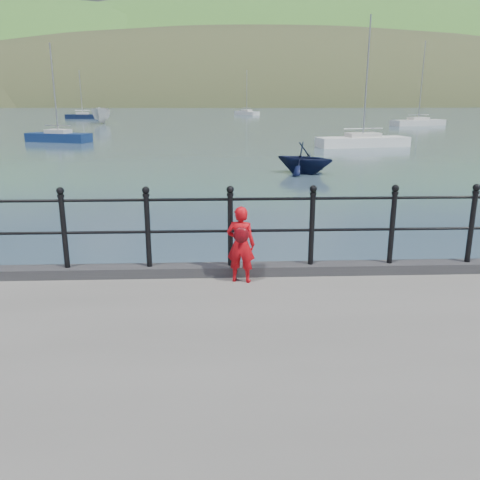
{
  "coord_description": "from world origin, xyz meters",
  "views": [
    {
      "loc": [
        0.43,
        -7.32,
        3.58
      ],
      "look_at": [
        0.74,
        -0.2,
        1.55
      ],
      "focal_mm": 38.0,
      "sensor_mm": 36.0,
      "label": 1
    }
  ],
  "objects_px": {
    "launch_white": "(102,115)",
    "launch_navy": "(305,158)",
    "sailboat_port": "(59,138)",
    "child": "(241,244)",
    "sailboat_deep": "(247,113)",
    "sailboat_far": "(418,123)",
    "railing": "(189,222)",
    "sailboat_left": "(83,117)",
    "sailboat_near": "(363,142)"
  },
  "relations": [
    {
      "from": "launch_navy",
      "to": "sailboat_deep",
      "type": "bearing_deg",
      "value": 34.1
    },
    {
      "from": "launch_white",
      "to": "sailboat_deep",
      "type": "bearing_deg",
      "value": 52.32
    },
    {
      "from": "railing",
      "to": "sailboat_near",
      "type": "distance_m",
      "value": 31.6
    },
    {
      "from": "launch_white",
      "to": "sailboat_port",
      "type": "height_order",
      "value": "sailboat_port"
    },
    {
      "from": "sailboat_near",
      "to": "sailboat_far",
      "type": "relative_size",
      "value": 0.91
    },
    {
      "from": "sailboat_left",
      "to": "child",
      "type": "bearing_deg",
      "value": -71.39
    },
    {
      "from": "launch_white",
      "to": "railing",
      "type": "bearing_deg",
      "value": -80.32
    },
    {
      "from": "sailboat_port",
      "to": "sailboat_near",
      "type": "xyz_separation_m",
      "value": [
        23.17,
        -4.99,
        0.0
      ]
    },
    {
      "from": "sailboat_far",
      "to": "sailboat_deep",
      "type": "bearing_deg",
      "value": 98.12
    },
    {
      "from": "launch_white",
      "to": "sailboat_near",
      "type": "height_order",
      "value": "sailboat_near"
    },
    {
      "from": "sailboat_far",
      "to": "launch_white",
      "type": "bearing_deg",
      "value": 152.29
    },
    {
      "from": "sailboat_left",
      "to": "sailboat_far",
      "type": "bearing_deg",
      "value": -21.69
    },
    {
      "from": "railing",
      "to": "launch_white",
      "type": "height_order",
      "value": "railing"
    },
    {
      "from": "child",
      "to": "launch_white",
      "type": "relative_size",
      "value": 0.2
    },
    {
      "from": "sailboat_deep",
      "to": "sailboat_near",
      "type": "distance_m",
      "value": 62.88
    },
    {
      "from": "launch_navy",
      "to": "sailboat_deep",
      "type": "distance_m",
      "value": 75.55
    },
    {
      "from": "sailboat_port",
      "to": "child",
      "type": "bearing_deg",
      "value": -50.32
    },
    {
      "from": "launch_white",
      "to": "sailboat_port",
      "type": "xyz_separation_m",
      "value": [
        2.39,
        -27.02,
        -0.75
      ]
    },
    {
      "from": "launch_navy",
      "to": "sailboat_near",
      "type": "relative_size",
      "value": 0.31
    },
    {
      "from": "sailboat_port",
      "to": "sailboat_left",
      "type": "relative_size",
      "value": 1.01
    },
    {
      "from": "railing",
      "to": "sailboat_port",
      "type": "height_order",
      "value": "sailboat_port"
    },
    {
      "from": "launch_white",
      "to": "sailboat_far",
      "type": "bearing_deg",
      "value": -11.7
    },
    {
      "from": "launch_white",
      "to": "sailboat_far",
      "type": "xyz_separation_m",
      "value": [
        39.85,
        -5.62,
        -0.74
      ]
    },
    {
      "from": "child",
      "to": "sailboat_near",
      "type": "relative_size",
      "value": 0.12
    },
    {
      "from": "launch_navy",
      "to": "sailboat_port",
      "type": "relative_size",
      "value": 0.37
    },
    {
      "from": "sailboat_port",
      "to": "sailboat_deep",
      "type": "relative_size",
      "value": 0.91
    },
    {
      "from": "sailboat_left",
      "to": "sailboat_near",
      "type": "distance_m",
      "value": 57.31
    },
    {
      "from": "launch_navy",
      "to": "sailboat_deep",
      "type": "relative_size",
      "value": 0.33
    },
    {
      "from": "railing",
      "to": "launch_navy",
      "type": "bearing_deg",
      "value": 74.88
    },
    {
      "from": "railing",
      "to": "sailboat_near",
      "type": "height_order",
      "value": "sailboat_near"
    },
    {
      "from": "sailboat_port",
      "to": "sailboat_far",
      "type": "xyz_separation_m",
      "value": [
        37.46,
        21.4,
        0.0
      ]
    },
    {
      "from": "sailboat_deep",
      "to": "sailboat_far",
      "type": "distance_m",
      "value": 41.04
    },
    {
      "from": "sailboat_port",
      "to": "sailboat_near",
      "type": "bearing_deg",
      "value": 7.13
    },
    {
      "from": "launch_navy",
      "to": "sailboat_far",
      "type": "xyz_separation_m",
      "value": [
        20.68,
        39.23,
        -0.4
      ]
    },
    {
      "from": "launch_navy",
      "to": "railing",
      "type": "bearing_deg",
      "value": -159.85
    },
    {
      "from": "railing",
      "to": "sailboat_deep",
      "type": "height_order",
      "value": "sailboat_deep"
    },
    {
      "from": "sailboat_deep",
      "to": "child",
      "type": "bearing_deg",
      "value": -39.4
    },
    {
      "from": "sailboat_deep",
      "to": "sailboat_left",
      "type": "xyz_separation_m",
      "value": [
        -27.11,
        -15.12,
        -0.0
      ]
    },
    {
      "from": "launch_navy",
      "to": "sailboat_left",
      "type": "distance_m",
      "value": 65.61
    },
    {
      "from": "child",
      "to": "sailboat_port",
      "type": "relative_size",
      "value": 0.14
    },
    {
      "from": "railing",
      "to": "launch_white",
      "type": "relative_size",
      "value": 3.22
    },
    {
      "from": "sailboat_left",
      "to": "sailboat_deep",
      "type": "bearing_deg",
      "value": 32.06
    },
    {
      "from": "launch_white",
      "to": "launch_navy",
      "type": "bearing_deg",
      "value": -70.54
    },
    {
      "from": "sailboat_port",
      "to": "sailboat_far",
      "type": "bearing_deg",
      "value": 49.02
    },
    {
      "from": "launch_white",
      "to": "launch_navy",
      "type": "xyz_separation_m",
      "value": [
        19.17,
        -44.85,
        -0.34
      ]
    },
    {
      "from": "sailboat_port",
      "to": "sailboat_deep",
      "type": "height_order",
      "value": "sailboat_deep"
    },
    {
      "from": "railing",
      "to": "launch_white",
      "type": "bearing_deg",
      "value": 103.36
    },
    {
      "from": "sailboat_deep",
      "to": "sailboat_near",
      "type": "relative_size",
      "value": 0.92
    },
    {
      "from": "sailboat_far",
      "to": "sailboat_port",
      "type": "bearing_deg",
      "value": -169.95
    },
    {
      "from": "launch_navy",
      "to": "sailboat_near",
      "type": "distance_m",
      "value": 14.35
    }
  ]
}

